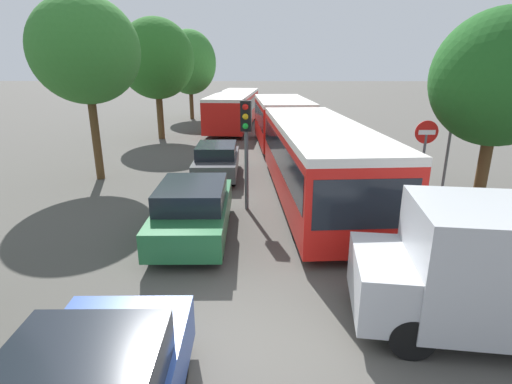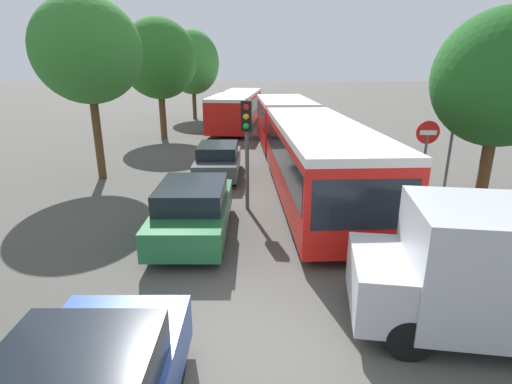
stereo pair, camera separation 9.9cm
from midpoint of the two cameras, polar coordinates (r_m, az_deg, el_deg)
The scene contains 12 objects.
ground_plane at distance 6.97m, azimuth -2.44°, elevation -21.87°, with size 200.00×200.00×0.00m, color #4F4C47.
articulated_bus at distance 16.99m, azimuth 6.52°, elevation 7.83°, with size 4.01×17.68×2.60m.
city_bus_rear at distance 29.52m, azimuth -2.61°, elevation 12.01°, with size 3.28×11.38×2.42m.
queued_car_green at distance 10.71m, azimuth -8.70°, elevation -2.49°, with size 1.93×4.33×1.49m.
queued_car_graphite at distance 16.33m, azimuth -5.23°, elevation 4.55°, with size 1.76×3.95×1.36m.
traffic_light at distance 12.18m, azimuth -1.09°, elevation 8.69°, with size 0.34×0.38×3.40m.
no_entry_sign at distance 13.29m, azimuth 23.24°, elevation 5.30°, with size 0.70×0.08×2.82m.
direction_sign_post at distance 15.66m, azimuth 26.65°, elevation 9.16°, with size 0.32×1.39×3.60m.
tree_left_mid at distance 16.79m, azimuth -23.04°, elevation 17.76°, with size 3.96×3.96×6.85m.
tree_left_far at distance 25.26m, azimuth -13.58°, elevation 17.72°, with size 4.40×4.40×6.98m.
tree_left_distant at distance 33.99m, azimuth -8.97°, elevation 17.81°, with size 4.23×4.23×7.00m.
tree_right_near at distance 14.11m, azimuth 31.52°, elevation 13.21°, with size 3.89×3.89×6.01m.
Camera 2 is at (0.47, -5.34, 4.47)m, focal length 28.00 mm.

